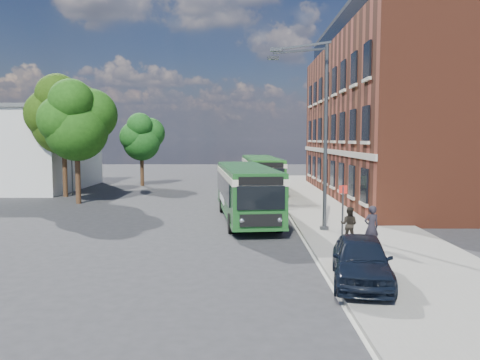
{
  "coord_description": "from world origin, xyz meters",
  "views": [
    {
      "loc": [
        1.18,
        -24.48,
        4.54
      ],
      "look_at": [
        1.08,
        2.24,
        2.2
      ],
      "focal_mm": 35.0,
      "sensor_mm": 36.0,
      "label": 1
    }
  ],
  "objects_px": {
    "street_lamp": "(318,134)",
    "parked_car": "(361,260)",
    "bus_front": "(246,188)",
    "bus_rear": "(261,171)"
  },
  "relations": [
    {
      "from": "street_lamp",
      "to": "bus_rear",
      "type": "height_order",
      "value": "street_lamp"
    },
    {
      "from": "street_lamp",
      "to": "bus_rear",
      "type": "xyz_separation_m",
      "value": [
        -2.02,
        16.78,
        -2.96
      ]
    },
    {
      "from": "street_lamp",
      "to": "parked_car",
      "type": "height_order",
      "value": "street_lamp"
    },
    {
      "from": "bus_front",
      "to": "street_lamp",
      "type": "bearing_deg",
      "value": -46.39
    },
    {
      "from": "street_lamp",
      "to": "parked_car",
      "type": "xyz_separation_m",
      "value": [
        -0.01,
        -8.48,
        -3.91
      ]
    },
    {
      "from": "street_lamp",
      "to": "bus_front",
      "type": "height_order",
      "value": "street_lamp"
    },
    {
      "from": "street_lamp",
      "to": "bus_front",
      "type": "xyz_separation_m",
      "value": [
        -3.42,
        3.59,
        -2.96
      ]
    },
    {
      "from": "bus_rear",
      "to": "parked_car",
      "type": "bearing_deg",
      "value": -85.44
    },
    {
      "from": "bus_front",
      "to": "bus_rear",
      "type": "height_order",
      "value": "same"
    },
    {
      "from": "bus_front",
      "to": "parked_car",
      "type": "relative_size",
      "value": 2.71
    }
  ]
}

